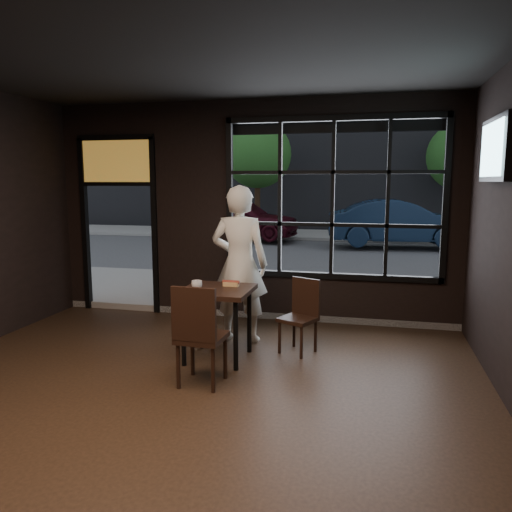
% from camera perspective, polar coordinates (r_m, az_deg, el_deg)
% --- Properties ---
extents(floor, '(6.00, 7.00, 0.02)m').
position_cam_1_polar(floor, '(4.49, -12.08, -18.87)').
color(floor, black).
rests_on(floor, ground).
extents(ceiling, '(6.00, 7.00, 0.02)m').
position_cam_1_polar(ceiling, '(4.16, -13.61, 24.58)').
color(ceiling, black).
rests_on(ceiling, ground).
extents(window_frame, '(3.06, 0.12, 2.28)m').
position_cam_1_polar(window_frame, '(7.11, 8.75, 6.49)').
color(window_frame, black).
rests_on(window_frame, ground).
extents(stained_transom, '(1.20, 0.06, 0.70)m').
position_cam_1_polar(stained_transom, '(8.07, -15.62, 10.42)').
color(stained_transom, orange).
rests_on(stained_transom, ground).
extents(street_asphalt, '(60.00, 41.00, 0.04)m').
position_cam_1_polar(street_asphalt, '(27.72, 9.52, 4.20)').
color(street_asphalt, '#545456').
rests_on(street_asphalt, ground).
extents(building_across, '(28.00, 12.00, 15.00)m').
position_cam_1_polar(building_across, '(27.20, 9.79, 20.04)').
color(building_across, '#5B5956').
rests_on(building_across, ground).
extents(cafe_table, '(0.78, 0.78, 0.84)m').
position_cam_1_polar(cafe_table, '(5.81, -4.41, -7.70)').
color(cafe_table, black).
rests_on(cafe_table, floor).
extents(chair_near, '(0.47, 0.47, 1.04)m').
position_cam_1_polar(chair_near, '(5.11, -6.21, -8.85)').
color(chair_near, black).
rests_on(chair_near, floor).
extents(chair_window, '(0.51, 0.51, 0.88)m').
position_cam_1_polar(chair_window, '(6.01, 4.80, -6.94)').
color(chair_window, black).
rests_on(chair_window, floor).
extents(man, '(0.73, 0.48, 2.00)m').
position_cam_1_polar(man, '(6.35, -1.88, -0.92)').
color(man, silver).
rests_on(man, floor).
extents(hotdog, '(0.20, 0.08, 0.06)m').
position_cam_1_polar(hotdog, '(5.81, -2.88, -3.18)').
color(hotdog, tan).
rests_on(hotdog, cafe_table).
extents(cup, '(0.15, 0.15, 0.10)m').
position_cam_1_polar(cup, '(5.69, -6.79, -3.29)').
color(cup, silver).
rests_on(cup, cafe_table).
extents(tv, '(0.12, 1.08, 0.63)m').
position_cam_1_polar(tv, '(5.59, 25.79, 10.92)').
color(tv, black).
rests_on(tv, wall_right).
extents(navy_car, '(4.36, 1.95, 1.39)m').
position_cam_1_polar(navy_car, '(15.74, 16.03, 3.69)').
color(navy_car, '#112037').
rests_on(navy_car, street_asphalt).
extents(maroon_car, '(4.16, 2.00, 1.37)m').
position_cam_1_polar(maroon_car, '(17.08, -1.89, 4.35)').
color(maroon_car, '#3B0A16').
rests_on(maroon_car, street_asphalt).
extents(tree_left, '(2.50, 2.50, 4.27)m').
position_cam_1_polar(tree_left, '(18.68, 0.16, 11.54)').
color(tree_left, '#332114').
rests_on(tree_left, street_asphalt).
extents(tree_right, '(2.41, 2.41, 4.11)m').
position_cam_1_polar(tree_right, '(19.28, 22.45, 10.47)').
color(tree_right, '#332114').
rests_on(tree_right, street_asphalt).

